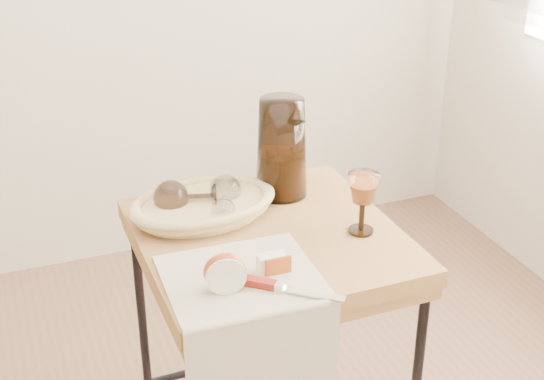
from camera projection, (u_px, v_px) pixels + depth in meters
name	position (u px, v px, depth m)	size (l,w,h in m)	color
side_table	(269.00, 362.00, 1.92)	(0.59, 0.59, 0.75)	brown
tea_towel	(242.00, 278.00, 1.58)	(0.32, 0.29, 0.01)	beige
bread_basket	(204.00, 208.00, 1.82)	(0.32, 0.22, 0.05)	tan
goblet_lying_a	(190.00, 197.00, 1.81)	(0.14, 0.08, 0.08)	#503A2E
goblet_lying_b	(224.00, 198.00, 1.80)	(0.13, 0.08, 0.08)	white
pitcher	(282.00, 148.00, 1.89)	(0.17, 0.25, 0.29)	black
wine_goblet	(362.00, 203.00, 1.73)	(0.07, 0.07, 0.15)	white
apple_half	(225.00, 271.00, 1.52)	(0.09, 0.05, 0.08)	#B60007
apple_wedge	(271.00, 263.00, 1.59)	(0.06, 0.03, 0.04)	white
table_knife	(284.00, 287.00, 1.53)	(0.23, 0.02, 0.02)	silver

